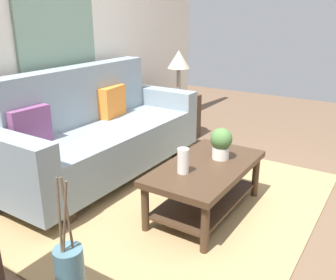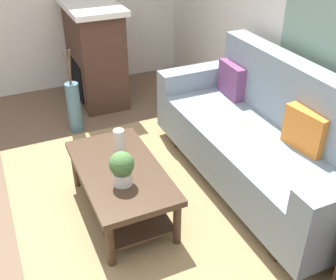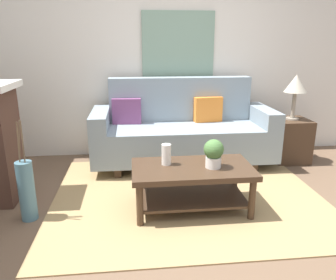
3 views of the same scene
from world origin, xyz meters
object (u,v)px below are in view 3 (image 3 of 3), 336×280
potted_plant_tabletop (214,152)px  table_lamp (296,85)px  side_table (290,140)px  floor_vase (27,191)px  framed_painting (178,48)px  throw_pillow_plum (127,111)px  throw_pillow_orange (208,109)px  coffee_table (192,178)px  couch (183,131)px  tabletop_vase (166,154)px

potted_plant_tabletop → table_lamp: bearing=42.4°
side_table → table_lamp: 0.71m
floor_vase → framed_painting: 2.59m
throw_pillow_plum → throw_pillow_orange: bearing=0.0°
coffee_table → potted_plant_tabletop: (0.18, -0.04, 0.26)m
table_lamp → framed_painting: framed_painting is taller
throw_pillow_plum → throw_pillow_orange: same height
throw_pillow_orange → floor_vase: (-1.91, -1.37, -0.41)m
throw_pillow_plum → side_table: bearing=-4.8°
couch → floor_vase: couch is taller
throw_pillow_plum → floor_vase: (-0.87, -1.37, -0.41)m
throw_pillow_plum → potted_plant_tabletop: 1.60m
throw_pillow_orange → coffee_table: size_ratio=0.33×
potted_plant_tabletop → floor_vase: 1.68m
couch → tabletop_vase: couch is taller
coffee_table → side_table: bearing=37.9°
potted_plant_tabletop → floor_vase: size_ratio=0.48×
side_table → floor_vase: (-2.98, -1.20, -0.01)m
tabletop_vase → throw_pillow_orange: bearing=62.1°
tabletop_vase → side_table: 2.07m
tabletop_vase → potted_plant_tabletop: potted_plant_tabletop is taller
throw_pillow_plum → framed_painting: bearing=26.1°
throw_pillow_plum → potted_plant_tabletop: bearing=-60.6°
side_table → coffee_table: bearing=-142.1°
coffee_table → side_table: 1.91m
couch → coffee_table: (-0.10, -1.22, -0.12)m
throw_pillow_orange → side_table: bearing=-9.4°
tabletop_vase → framed_painting: size_ratio=0.21×
couch → side_table: size_ratio=3.98×
side_table → tabletop_vase: bearing=-147.8°
potted_plant_tabletop → table_lamp: (1.33, 1.21, 0.42)m
throw_pillow_plum → tabletop_vase: bearing=-73.8°
tabletop_vase → potted_plant_tabletop: bearing=-15.8°
coffee_table → side_table: (1.51, 1.17, -0.03)m
couch → potted_plant_tabletop: couch is taller
couch → throw_pillow_plum: 0.75m
side_table → floor_vase: bearing=-158.1°
side_table → table_lamp: (0.00, 0.00, 0.71)m
throw_pillow_plum → framed_painting: (0.70, 0.34, 0.75)m
coffee_table → floor_vase: (-1.47, -0.02, -0.04)m
throw_pillow_plum → floor_vase: bearing=-122.3°
side_table → potted_plant_tabletop: bearing=-137.6°
throw_pillow_plum → throw_pillow_orange: 1.04m
couch → framed_painting: framed_painting is taller
throw_pillow_orange → framed_painting: framed_painting is taller
coffee_table → table_lamp: (1.51, 1.17, 0.68)m
tabletop_vase → table_lamp: (1.74, 1.10, 0.47)m
throw_pillow_plum → table_lamp: bearing=-4.8°
throw_pillow_orange → potted_plant_tabletop: bearing=-100.6°
throw_pillow_orange → table_lamp: bearing=-9.4°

